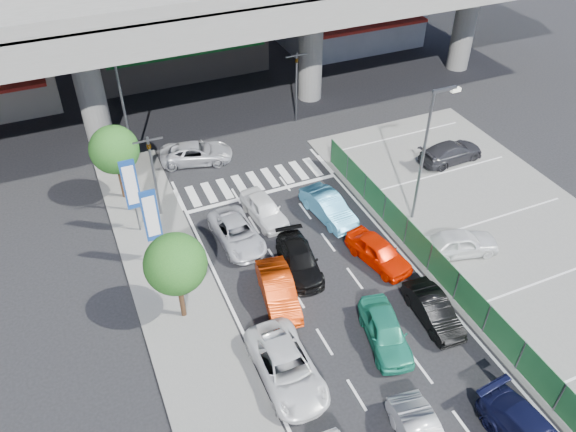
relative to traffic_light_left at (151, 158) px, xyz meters
name	(u,v)px	position (x,y,z in m)	size (l,w,h in m)	color
ground	(356,331)	(6.20, -12.00, -3.94)	(120.00, 120.00, 0.00)	black
parking_lot	(515,241)	(17.20, -10.00, -3.91)	(12.00, 28.00, 0.06)	#5F5F5C
sidewalk_left	(184,315)	(-0.80, -8.00, -3.88)	(4.00, 30.00, 0.12)	#5F5F5C
fence_run	(442,270)	(11.50, -11.00, -3.04)	(0.16, 22.00, 1.80)	#216030
traffic_light_left	(151,158)	(0.00, 0.00, 0.00)	(1.60, 1.24, 5.20)	#595B60
traffic_light_right	(297,70)	(11.70, 7.00, 0.00)	(1.60, 1.24, 5.20)	#595B60
street_lamp_right	(427,146)	(13.37, -6.00, 0.83)	(1.65, 0.22, 8.00)	#595B60
street_lamp_left	(124,97)	(-0.13, 6.00, 0.83)	(1.65, 0.22, 8.00)	#595B60
signboard_near	(152,218)	(-1.00, -4.01, -0.87)	(0.80, 0.14, 4.70)	#595B60
signboard_far	(131,187)	(-1.40, -1.01, -0.87)	(0.80, 0.14, 4.70)	#595B60
tree_near	(176,264)	(-0.80, -8.00, -0.55)	(2.80, 2.80, 4.80)	#382314
tree_far	(114,150)	(-1.60, 2.50, -0.55)	(2.80, 2.80, 4.80)	#382314
sedan_white_mid_left	(286,367)	(2.28, -13.04, -3.25)	(2.29, 4.97, 1.38)	white
taxi_teal_mid	(386,331)	(7.09, -13.04, -3.25)	(1.63, 4.04, 1.38)	#239272
hatch_black_mid_right	(433,310)	(9.81, -12.79, -3.31)	(1.33, 3.80, 1.25)	black
taxi_orange_left	(278,290)	(3.66, -8.85, -3.25)	(1.46, 4.19, 1.38)	red
sedan_black_mid	(299,260)	(5.50, -7.24, -3.32)	(1.72, 4.24, 1.23)	black
taxi_orange_right	(379,252)	(9.50, -8.38, -3.26)	(1.59, 3.96, 1.35)	#EF1F00
wagon_silver_front_left	(237,233)	(3.29, -3.96, -3.32)	(2.05, 4.45, 1.24)	silver
sedan_white_front_mid	(264,209)	(5.39, -2.66, -3.27)	(1.57, 3.90, 1.33)	white
kei_truck_front_right	(329,207)	(8.80, -3.99, -3.25)	(1.46, 4.19, 1.38)	#50B3E1
crossing_wagon_silver	(197,153)	(3.53, 4.64, -3.29)	(2.14, 4.65, 1.29)	#B1B2BA
parked_sedan_white	(460,243)	(13.75, -9.53, -3.19)	(1.63, 4.04, 1.38)	white
parked_sedan_dgrey	(451,152)	(18.75, -1.95, -3.23)	(1.82, 4.48, 1.30)	#2B2A2F
traffic_cone	(444,243)	(13.22, -8.95, -3.52)	(0.36, 0.36, 0.70)	red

